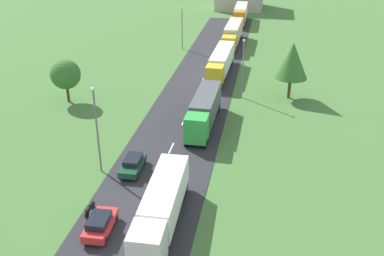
{
  "coord_description": "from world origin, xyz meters",
  "views": [
    {
      "loc": [
        9.81,
        -11.49,
        23.5
      ],
      "look_at": [
        1.76,
        32.9,
        1.22
      ],
      "focal_mm": 41.78,
      "sensor_mm": 36.0,
      "label": 1
    }
  ],
  "objects_px": {
    "truck_fourth": "(233,34)",
    "car_second": "(100,224)",
    "car_third": "(133,164)",
    "motorcycle_courier": "(90,208)",
    "truck_fifth": "(241,13)",
    "lamppost_third": "(243,66)",
    "tree_maple": "(292,61)",
    "lamppost_fourth": "(182,26)",
    "truck_third": "(221,62)",
    "tree_oak": "(65,74)",
    "truck_lead": "(161,207)",
    "truck_second": "(204,109)",
    "lamppost_second": "(97,126)"
  },
  "relations": [
    {
      "from": "truck_second",
      "to": "tree_oak",
      "type": "xyz_separation_m",
      "value": [
        -19.13,
        4.1,
        1.72
      ]
    },
    {
      "from": "truck_lead",
      "to": "motorcycle_courier",
      "type": "distance_m",
      "value": 6.77
    },
    {
      "from": "car_third",
      "to": "motorcycle_courier",
      "type": "distance_m",
      "value": 7.37
    },
    {
      "from": "tree_oak",
      "to": "truck_fifth",
      "type": "bearing_deg",
      "value": 69.25
    },
    {
      "from": "truck_lead",
      "to": "truck_second",
      "type": "distance_m",
      "value": 19.5
    },
    {
      "from": "truck_lead",
      "to": "tree_oak",
      "type": "relative_size",
      "value": 2.08
    },
    {
      "from": "truck_lead",
      "to": "truck_fourth",
      "type": "height_order",
      "value": "truck_fourth"
    },
    {
      "from": "lamppost_fourth",
      "to": "truck_fourth",
      "type": "bearing_deg",
      "value": 26.62
    },
    {
      "from": "motorcycle_courier",
      "to": "tree_oak",
      "type": "bearing_deg",
      "value": 118.12
    },
    {
      "from": "lamppost_third",
      "to": "lamppost_fourth",
      "type": "xyz_separation_m",
      "value": [
        -12.67,
        21.6,
        -0.26
      ]
    },
    {
      "from": "tree_oak",
      "to": "motorcycle_courier",
      "type": "bearing_deg",
      "value": -61.88
    },
    {
      "from": "truck_lead",
      "to": "lamppost_third",
      "type": "height_order",
      "value": "lamppost_third"
    },
    {
      "from": "car_second",
      "to": "lamppost_fourth",
      "type": "relative_size",
      "value": 0.53
    },
    {
      "from": "car_third",
      "to": "tree_maple",
      "type": "height_order",
      "value": "tree_maple"
    },
    {
      "from": "lamppost_second",
      "to": "tree_maple",
      "type": "distance_m",
      "value": 29.35
    },
    {
      "from": "tree_oak",
      "to": "tree_maple",
      "type": "height_order",
      "value": "tree_maple"
    },
    {
      "from": "truck_fourth",
      "to": "car_second",
      "type": "height_order",
      "value": "truck_fourth"
    },
    {
      "from": "tree_maple",
      "to": "car_second",
      "type": "bearing_deg",
      "value": -115.66
    },
    {
      "from": "truck_third",
      "to": "tree_oak",
      "type": "xyz_separation_m",
      "value": [
        -18.85,
        -14.41,
        1.75
      ]
    },
    {
      "from": "truck_second",
      "to": "car_second",
      "type": "height_order",
      "value": "truck_second"
    },
    {
      "from": "truck_third",
      "to": "tree_maple",
      "type": "distance_m",
      "value": 13.35
    },
    {
      "from": "car_third",
      "to": "lamppost_second",
      "type": "bearing_deg",
      "value": -170.85
    },
    {
      "from": "truck_fourth",
      "to": "lamppost_fourth",
      "type": "relative_size",
      "value": 1.83
    },
    {
      "from": "car_second",
      "to": "tree_oak",
      "type": "relative_size",
      "value": 0.69
    },
    {
      "from": "truck_fourth",
      "to": "motorcycle_courier",
      "type": "distance_m",
      "value": 54.91
    },
    {
      "from": "truck_fifth",
      "to": "lamppost_third",
      "type": "relative_size",
      "value": 1.5
    },
    {
      "from": "truck_fourth",
      "to": "car_second",
      "type": "distance_m",
      "value": 56.97
    },
    {
      "from": "lamppost_second",
      "to": "tree_oak",
      "type": "distance_m",
      "value": 19.35
    },
    {
      "from": "truck_third",
      "to": "lamppost_third",
      "type": "xyz_separation_m",
      "value": [
        3.96,
        -8.77,
        2.43
      ]
    },
    {
      "from": "truck_fifth",
      "to": "motorcycle_courier",
      "type": "xyz_separation_m",
      "value": [
        -6.8,
        -72.86,
        -1.63
      ]
    },
    {
      "from": "truck_fourth",
      "to": "motorcycle_courier",
      "type": "bearing_deg",
      "value": -97.14
    },
    {
      "from": "tree_maple",
      "to": "truck_lead",
      "type": "bearing_deg",
      "value": -109.16
    },
    {
      "from": "truck_fourth",
      "to": "lamppost_third",
      "type": "relative_size",
      "value": 1.72
    },
    {
      "from": "truck_third",
      "to": "truck_lead",
      "type": "bearing_deg",
      "value": -90.2
    },
    {
      "from": "lamppost_second",
      "to": "lamppost_third",
      "type": "distance_m",
      "value": 24.91
    },
    {
      "from": "truck_fourth",
      "to": "lamppost_second",
      "type": "height_order",
      "value": "lamppost_second"
    },
    {
      "from": "truck_second",
      "to": "motorcycle_courier",
      "type": "bearing_deg",
      "value": -110.41
    },
    {
      "from": "lamppost_third",
      "to": "truck_second",
      "type": "bearing_deg",
      "value": -110.72
    },
    {
      "from": "car_third",
      "to": "tree_maple",
      "type": "distance_m",
      "value": 27.43
    },
    {
      "from": "lamppost_third",
      "to": "lamppost_fourth",
      "type": "height_order",
      "value": "lamppost_third"
    },
    {
      "from": "lamppost_second",
      "to": "tree_oak",
      "type": "bearing_deg",
      "value": 123.53
    },
    {
      "from": "truck_second",
      "to": "car_third",
      "type": "relative_size",
      "value": 2.85
    },
    {
      "from": "tree_oak",
      "to": "truck_lead",
      "type": "bearing_deg",
      "value": -51.57
    },
    {
      "from": "truck_third",
      "to": "tree_oak",
      "type": "distance_m",
      "value": 23.79
    },
    {
      "from": "truck_fifth",
      "to": "car_third",
      "type": "xyz_separation_m",
      "value": [
        -5.17,
        -65.68,
        -1.34
      ]
    },
    {
      "from": "truck_third",
      "to": "lamppost_third",
      "type": "relative_size",
      "value": 1.7
    },
    {
      "from": "car_second",
      "to": "lamppost_third",
      "type": "bearing_deg",
      "value": 73.97
    },
    {
      "from": "motorcycle_courier",
      "to": "truck_fifth",
      "type": "bearing_deg",
      "value": 84.67
    },
    {
      "from": "tree_maple",
      "to": "lamppost_third",
      "type": "bearing_deg",
      "value": -171.13
    },
    {
      "from": "truck_fifth",
      "to": "lamppost_second",
      "type": "bearing_deg",
      "value": -97.15
    }
  ]
}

